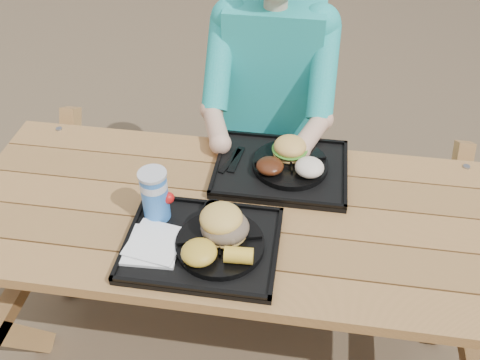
# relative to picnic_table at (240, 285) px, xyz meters

# --- Properties ---
(ground) EXTENTS (60.00, 60.00, 0.00)m
(ground) POSITION_rel_picnic_table_xyz_m (0.00, 0.00, -0.38)
(ground) COLOR #999999
(ground) RESTS_ON ground
(picnic_table) EXTENTS (1.80, 1.49, 0.75)m
(picnic_table) POSITION_rel_picnic_table_xyz_m (0.00, 0.00, 0.00)
(picnic_table) COLOR #999999
(picnic_table) RESTS_ON ground
(tray_near) EXTENTS (0.45, 0.35, 0.02)m
(tray_near) POSITION_rel_picnic_table_xyz_m (-0.09, -0.17, 0.39)
(tray_near) COLOR black
(tray_near) RESTS_ON picnic_table
(tray_far) EXTENTS (0.45, 0.35, 0.02)m
(tray_far) POSITION_rel_picnic_table_xyz_m (0.11, 0.21, 0.39)
(tray_far) COLOR black
(tray_far) RESTS_ON picnic_table
(plate_near) EXTENTS (0.26, 0.26, 0.02)m
(plate_near) POSITION_rel_picnic_table_xyz_m (-0.03, -0.18, 0.41)
(plate_near) COLOR black
(plate_near) RESTS_ON tray_near
(plate_far) EXTENTS (0.26, 0.26, 0.02)m
(plate_far) POSITION_rel_picnic_table_xyz_m (0.14, 0.22, 0.41)
(plate_far) COLOR black
(plate_far) RESTS_ON tray_far
(napkin_stack) EXTENTS (0.16, 0.16, 0.02)m
(napkin_stack) POSITION_rel_picnic_table_xyz_m (-0.23, -0.21, 0.40)
(napkin_stack) COLOR white
(napkin_stack) RESTS_ON tray_near
(soda_cup) EXTENTS (0.08, 0.08, 0.16)m
(soda_cup) POSITION_rel_picnic_table_xyz_m (-0.25, -0.08, 0.48)
(soda_cup) COLOR blue
(soda_cup) RESTS_ON tray_near
(condiment_bbq) EXTENTS (0.05, 0.05, 0.03)m
(condiment_bbq) POSITION_rel_picnic_table_xyz_m (-0.08, -0.04, 0.41)
(condiment_bbq) COLOR black
(condiment_bbq) RESTS_ON tray_near
(condiment_mustard) EXTENTS (0.05, 0.05, 0.03)m
(condiment_mustard) POSITION_rel_picnic_table_xyz_m (-0.03, -0.04, 0.41)
(condiment_mustard) COLOR yellow
(condiment_mustard) RESTS_ON tray_near
(sandwich) EXTENTS (0.13, 0.13, 0.14)m
(sandwich) POSITION_rel_picnic_table_xyz_m (-0.02, -0.14, 0.48)
(sandwich) COLOR #ECB953
(sandwich) RESTS_ON plate_near
(mac_cheese) EXTENTS (0.10, 0.10, 0.05)m
(mac_cheese) POSITION_rel_picnic_table_xyz_m (-0.08, -0.25, 0.44)
(mac_cheese) COLOR gold
(mac_cheese) RESTS_ON plate_near
(corn_cob) EXTENTS (0.08, 0.08, 0.05)m
(corn_cob) POSITION_rel_picnic_table_xyz_m (0.03, -0.24, 0.44)
(corn_cob) COLOR yellow
(corn_cob) RESTS_ON plate_near
(cutlery_far) EXTENTS (0.04, 0.15, 0.01)m
(cutlery_far) POSITION_rel_picnic_table_xyz_m (-0.05, 0.23, 0.40)
(cutlery_far) COLOR black
(cutlery_far) RESTS_ON tray_far
(burger) EXTENTS (0.11, 0.11, 0.10)m
(burger) POSITION_rel_picnic_table_xyz_m (0.13, 0.26, 0.47)
(burger) COLOR #F1B455
(burger) RESTS_ON plate_far
(baked_beans) EXTENTS (0.09, 0.09, 0.04)m
(baked_beans) POSITION_rel_picnic_table_xyz_m (0.08, 0.16, 0.44)
(baked_beans) COLOR #461E0E
(baked_beans) RESTS_ON plate_far
(potato_salad) EXTENTS (0.10, 0.10, 0.05)m
(potato_salad) POSITION_rel_picnic_table_xyz_m (0.21, 0.17, 0.44)
(potato_salad) COLOR white
(potato_salad) RESTS_ON plate_far
(diner) EXTENTS (0.48, 0.84, 1.28)m
(diner) POSITION_rel_picnic_table_xyz_m (0.03, 0.70, 0.27)
(diner) COLOR #1ABAA1
(diner) RESTS_ON ground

